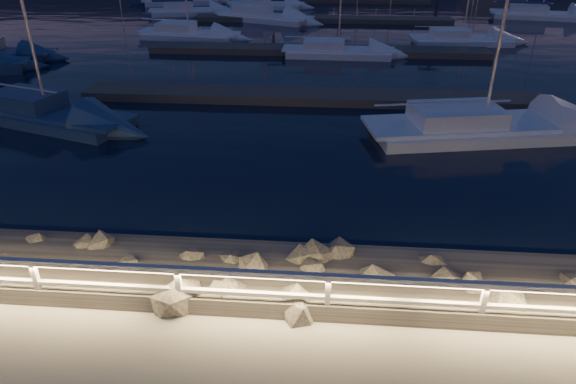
% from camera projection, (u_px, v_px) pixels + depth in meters
% --- Properties ---
extents(ground, '(400.00, 400.00, 0.00)m').
position_uv_depth(ground, '(278.00, 314.00, 10.46)').
color(ground, gray).
rests_on(ground, ground).
extents(harbor_water, '(400.00, 440.00, 0.60)m').
position_uv_depth(harbor_water, '(319.00, 42.00, 38.40)').
color(harbor_water, black).
rests_on(harbor_water, ground).
extents(guard_rail, '(44.11, 0.12, 1.06)m').
position_uv_depth(guard_rail, '(274.00, 284.00, 10.10)').
color(guard_rail, silver).
rests_on(guard_rail, ground).
extents(riprap, '(33.68, 3.07, 1.37)m').
position_uv_depth(riprap, '(411.00, 287.00, 11.54)').
color(riprap, slate).
rests_on(riprap, ground).
extents(floating_docks, '(22.00, 36.00, 0.40)m').
position_uv_depth(floating_docks, '(320.00, 31.00, 39.27)').
color(floating_docks, '#524C44').
rests_on(floating_docks, ground).
extents(sailboat_b, '(8.30, 4.71, 13.66)m').
position_uv_depth(sailboat_b, '(43.00, 112.00, 21.98)').
color(sailboat_b, navy).
rests_on(sailboat_b, ground).
extents(sailboat_c, '(7.17, 2.36, 12.04)m').
position_uv_depth(sailboat_c, '(335.00, 50.00, 32.68)').
color(sailboat_c, white).
rests_on(sailboat_c, ground).
extents(sailboat_d, '(9.82, 4.57, 16.03)m').
position_uv_depth(sailboat_d, '(478.00, 125.00, 20.55)').
color(sailboat_d, white).
rests_on(sailboat_d, ground).
extents(sailboat_f, '(7.58, 3.16, 12.55)m').
position_uv_depth(sailboat_f, '(186.00, 33.00, 37.51)').
color(sailboat_f, white).
rests_on(sailboat_f, ground).
extents(sailboat_g, '(7.30, 2.56, 12.19)m').
position_uv_depth(sailboat_g, '(460.00, 38.00, 35.94)').
color(sailboat_g, white).
rests_on(sailboat_g, ground).
extents(sailboat_i, '(8.29, 4.65, 13.71)m').
position_uv_depth(sailboat_i, '(179.00, 0.00, 52.91)').
color(sailboat_i, white).
rests_on(sailboat_i, ground).
extents(sailboat_j, '(7.39, 3.65, 12.13)m').
position_uv_depth(sailboat_j, '(187.00, 10.00, 47.15)').
color(sailboat_j, white).
rests_on(sailboat_j, ground).
extents(sailboat_k, '(8.85, 5.44, 14.58)m').
position_uv_depth(sailboat_k, '(261.00, 16.00, 44.22)').
color(sailboat_k, white).
rests_on(sailboat_k, ground).
extents(sailboat_l, '(8.83, 4.09, 14.41)m').
position_uv_depth(sailboat_l, '(538.00, 14.00, 45.41)').
color(sailboat_l, white).
rests_on(sailboat_l, ground).
extents(sailboat_n, '(7.61, 2.81, 12.71)m').
position_uv_depth(sailboat_n, '(264.00, 4.00, 50.75)').
color(sailboat_n, white).
rests_on(sailboat_n, ground).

